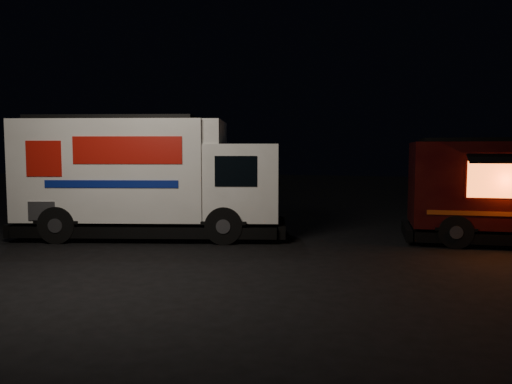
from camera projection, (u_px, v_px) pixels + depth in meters
The scene contains 2 objects.
ground at pixel (207, 253), 12.18m from camera, with size 80.00×80.00×0.00m, color black.
white_truck at pixel (153, 177), 14.40m from camera, with size 7.64×2.61×3.46m, color white, non-canonical shape.
Camera 1 is at (4.96, -11.01, 2.47)m, focal length 35.00 mm.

